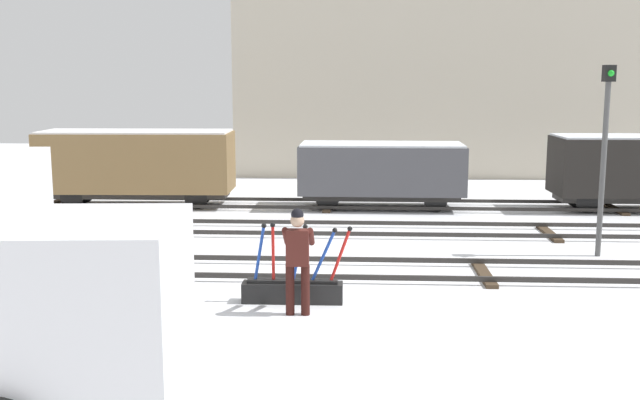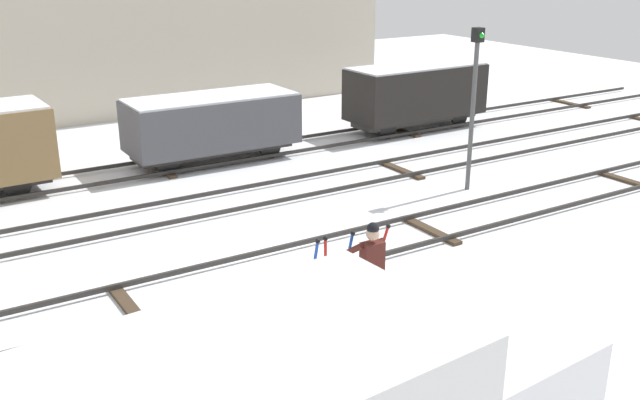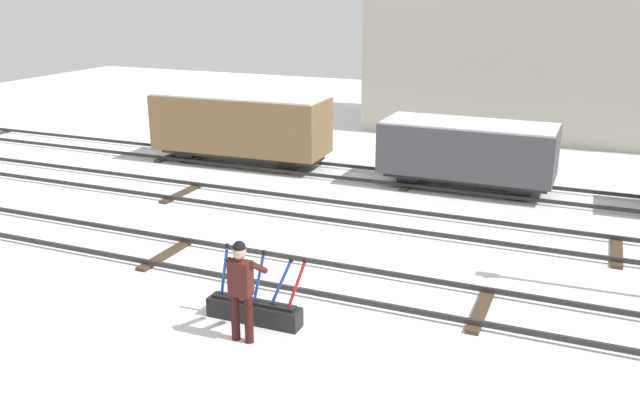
% 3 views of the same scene
% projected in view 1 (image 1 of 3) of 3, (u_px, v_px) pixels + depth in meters
% --- Properties ---
extents(ground_plane, '(60.00, 60.00, 0.00)m').
position_uv_depth(ground_plane, '(312.00, 273.00, 15.10)').
color(ground_plane, white).
extents(track_main_line, '(44.00, 1.94, 0.18)m').
position_uv_depth(track_main_line, '(312.00, 268.00, 15.09)').
color(track_main_line, '#2D2B28').
rests_on(track_main_line, ground_plane).
extents(track_siding_near, '(44.00, 1.94, 0.18)m').
position_uv_depth(track_siding_near, '(322.00, 228.00, 19.12)').
color(track_siding_near, '#2D2B28').
rests_on(track_siding_near, ground_plane).
extents(track_siding_far, '(44.00, 1.94, 0.18)m').
position_uv_depth(track_siding_far, '(328.00, 204.00, 22.84)').
color(track_siding_far, '#2D2B28').
rests_on(track_siding_far, ground_plane).
extents(switch_lever_frame, '(1.97, 0.37, 1.45)m').
position_uv_depth(switch_lever_frame, '(293.00, 288.00, 13.12)').
color(switch_lever_frame, black).
rests_on(switch_lever_frame, ground_plane).
extents(rail_worker, '(0.53, 0.64, 1.83)m').
position_uv_depth(rail_worker, '(298.00, 254.00, 12.31)').
color(rail_worker, '#351511').
rests_on(rail_worker, ground_plane).
extents(signal_post, '(0.24, 0.32, 4.26)m').
position_uv_depth(signal_post, '(605.00, 142.00, 16.18)').
color(signal_post, '#4C4C4C').
rests_on(signal_post, ground_plane).
extents(apartment_building, '(17.04, 6.59, 10.57)m').
position_uv_depth(apartment_building, '(435.00, 48.00, 31.75)').
color(apartment_building, beige).
rests_on(apartment_building, ground_plane).
extents(freight_car_mid_siding, '(5.06, 1.99, 2.29)m').
position_uv_depth(freight_car_mid_siding, '(639.00, 167.00, 22.16)').
color(freight_car_mid_siding, '#2D2B28').
rests_on(freight_car_mid_siding, ground_plane).
extents(freight_car_back_track, '(5.99, 2.14, 2.38)m').
position_uv_depth(freight_car_back_track, '(137.00, 163.00, 22.95)').
color(freight_car_back_track, '#2D2B28').
rests_on(freight_car_back_track, ground_plane).
extents(freight_car_far_end, '(5.04, 2.08, 2.02)m').
position_uv_depth(freight_car_far_end, '(381.00, 170.00, 22.58)').
color(freight_car_far_end, '#2D2B28').
rests_on(freight_car_far_end, ground_plane).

